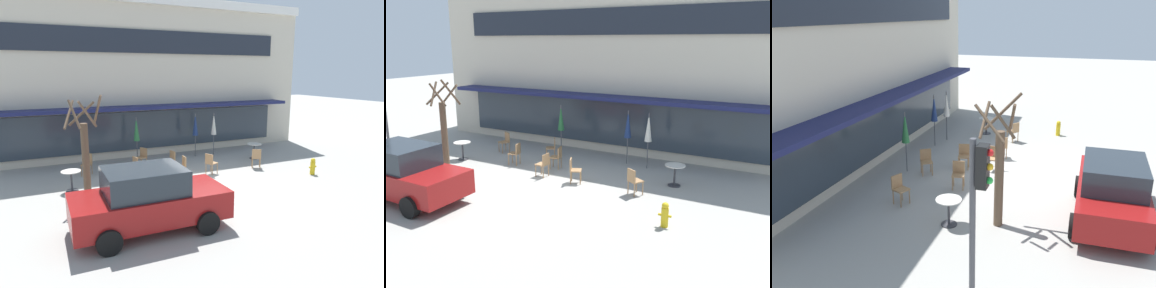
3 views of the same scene
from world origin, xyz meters
The scene contains 17 objects.
ground_plane centered at (0.00, 0.00, 0.00)m, with size 80.00×80.00×0.00m, color #9E9B93.
building_facade centered at (0.00, 9.97, 3.95)m, with size 17.82×9.10×7.90m.
cafe_table_near_wall centered at (-4.46, 1.91, 0.52)m, with size 0.70×0.70×0.76m.
cafe_table_streetside centered at (4.30, 3.11, 0.52)m, with size 0.70×0.70×0.76m.
patio_umbrella_green_folded centered at (-1.24, 4.64, 1.63)m, with size 0.28×0.28×2.20m.
patio_umbrella_cream_folded centered at (1.84, 4.76, 1.63)m, with size 0.28×0.28×2.20m.
patio_umbrella_corner_open centered at (2.78, 4.55, 1.63)m, with size 0.28×0.28×2.20m.
cafe_chair_0 centered at (-1.23, 3.89, 0.53)m, with size 0.55×0.55×0.89m.
cafe_chair_1 centered at (-2.04, 2.43, 0.53)m, with size 0.47×0.47×0.89m.
cafe_chair_2 centered at (-0.28, 2.79, 0.53)m, with size 0.47×0.47×0.89m.
cafe_chair_3 centered at (-3.66, 3.76, 0.53)m, with size 0.53×0.53×0.89m.
cafe_chair_4 centered at (1.09, 1.67, 0.53)m, with size 0.53×0.53×0.89m.
cafe_chair_5 centered at (-0.20, 1.71, 0.53)m, with size 0.42×0.42×0.89m.
cafe_chair_6 centered at (3.38, 1.62, 0.53)m, with size 0.55×0.55×0.89m.
parked_sedan centered at (-2.85, -2.23, 0.88)m, with size 4.21×2.05×1.76m.
street_tree centered at (-4.07, 0.66, 1.64)m, with size 1.20×1.08×3.56m.
fire_hydrant centered at (4.99, -0.17, 0.35)m, with size 0.36×0.20×0.71m.
Camera 1 is at (-5.43, -10.65, 4.26)m, focal length 32.00 mm.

